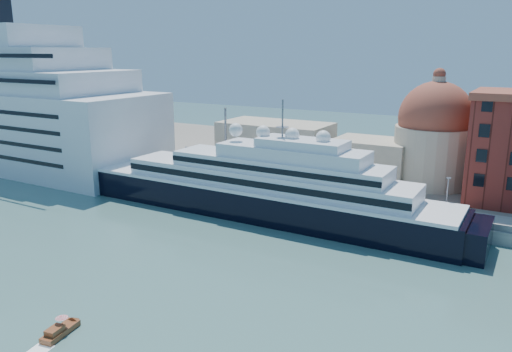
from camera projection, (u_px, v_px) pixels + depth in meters
The scene contains 9 objects.
ground at pixel (218, 258), 82.12m from camera, with size 400.00×400.00×0.00m, color #39635F.
quay at pixel (304, 199), 110.39m from camera, with size 180.00×10.00×2.50m, color gray.
land at pixel (363, 165), 144.90m from camera, with size 260.00×72.00×2.00m, color slate.
quay_fence at pixel (296, 196), 106.15m from camera, with size 180.00×0.10×1.20m, color slate.
superyacht at pixel (243, 189), 104.68m from camera, with size 94.44×13.09×28.23m.
service_barge at pixel (106, 187), 122.03m from camera, with size 13.41×4.78×2.99m.
water_taxi at pixel (60, 331), 59.77m from camera, with size 2.58×5.41×2.46m.
church at pixel (368, 142), 124.86m from camera, with size 66.00×18.00×25.50m.
lamp_posts at pixel (251, 157), 112.96m from camera, with size 120.80×2.40×18.00m.
Camera 1 is at (43.48, -63.03, 33.21)m, focal length 35.00 mm.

